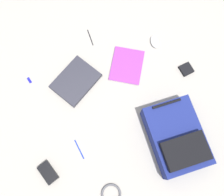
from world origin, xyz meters
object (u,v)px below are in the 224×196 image
pen_black (79,149)px  usb_stick (29,80)px  power_brick (48,173)px  pen_blue (90,37)px  cable_coil (111,194)px  earbud_pouch (186,69)px  computer_mouse (155,42)px  book_manual (127,66)px  backpack (177,138)px  laptop (76,81)px

pen_black → usb_stick: 0.61m
power_brick → pen_blue: size_ratio=1.02×
cable_coil → power_brick: size_ratio=0.94×
pen_black → pen_blue: bearing=67.2°
power_brick → earbud_pouch: bearing=18.0°
pen_black → pen_blue: 0.83m
computer_mouse → pen_blue: size_ratio=0.75×
book_manual → usb_stick: size_ratio=7.47×
computer_mouse → cable_coil: bearing=-118.3°
backpack → power_brick: backpack is taller
earbud_pouch → computer_mouse: bearing=116.1°
laptop → power_brick: (-0.35, -0.54, 0.00)m
cable_coil → power_brick: 0.43m
book_manual → usb_stick: (-0.70, 0.12, -0.00)m
backpack → power_brick: 0.86m
backpack → laptop: (-0.50, 0.61, -0.07)m
power_brick → book_manual: bearing=36.0°
usb_stick → pen_black: bearing=-71.6°
cable_coil → power_brick: bearing=143.1°
pen_black → usb_stick: bearing=108.4°
laptop → computer_mouse: same height
computer_mouse → cable_coil: size_ratio=0.79×
laptop → usb_stick: size_ratio=8.48×
laptop → cable_coil: (-0.01, -0.80, -0.01)m
backpack → power_brick: size_ratio=3.39×
backpack → power_brick: (-0.85, 0.07, -0.07)m
backpack → pen_blue: 0.96m
cable_coil → pen_black: 0.35m
book_manual → earbud_pouch: bearing=-23.1°
power_brick → pen_blue: (0.55, 0.84, -0.01)m
power_brick → pen_black: 0.24m
backpack → cable_coil: backpack is taller
cable_coil → power_brick: power_brick is taller
book_manual → power_brick: size_ratio=2.49×
backpack → cable_coil: bearing=-159.8°
book_manual → usb_stick: 0.71m
laptop → earbud_pouch: laptop is taller
backpack → pen_black: (-0.62, 0.14, -0.08)m
book_manual → pen_blue: book_manual is taller
computer_mouse → usb_stick: 0.95m
pen_blue → usb_stick: size_ratio=2.95×
backpack → book_manual: bearing=100.9°
earbud_pouch → usb_stick: size_ratio=1.83×
pen_blue → earbud_pouch: 0.75m
backpack → usb_stick: bearing=138.2°
book_manual → pen_blue: 0.36m
pen_blue → earbud_pouch: bearing=-39.5°
pen_blue → usb_stick: same height
laptop → book_manual: 0.38m
pen_black → pen_blue: pen_black is taller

